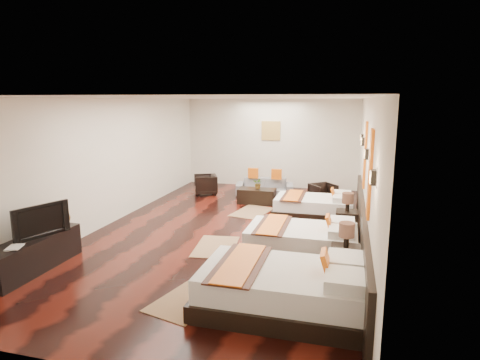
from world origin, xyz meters
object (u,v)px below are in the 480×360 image
(bed_near, at_px, (286,289))
(table_plant, at_px, (258,183))
(bed_mid, at_px, (303,240))
(armchair_right, at_px, (323,194))
(nightstand_b, at_px, (347,220))
(figurine, at_px, (61,216))
(bed_far, at_px, (315,206))
(tv, at_px, (39,220))
(armchair_left, at_px, (206,185))
(book, at_px, (7,248))
(coffee_table, at_px, (257,196))
(sofa, at_px, (265,187))
(tv_console, at_px, (33,254))
(nightstand_a, at_px, (345,259))

(bed_near, xyz_separation_m, table_plant, (-1.60, 5.51, 0.24))
(bed_mid, relative_size, armchair_right, 3.31)
(bed_mid, distance_m, nightstand_b, 1.58)
(bed_near, height_order, figurine, figurine)
(bed_far, distance_m, tv, 5.97)
(bed_near, height_order, armchair_left, bed_near)
(tv, height_order, book, tv)
(coffee_table, bearing_deg, sofa, 90.00)
(bed_near, relative_size, sofa, 1.38)
(bed_mid, bearing_deg, armchair_right, 88.44)
(nightstand_b, distance_m, sofa, 3.89)
(tv_console, distance_m, armchair_left, 5.97)
(figurine, distance_m, sofa, 6.17)
(bed_near, relative_size, coffee_table, 2.29)
(nightstand_b, relative_size, tv, 0.93)
(nightstand_a, height_order, armchair_left, nightstand_a)
(bed_mid, xyz_separation_m, tv_console, (-4.20, -1.85, 0.01))
(book, bearing_deg, bed_far, 49.30)
(tv, bearing_deg, sofa, -2.34)
(book, distance_m, figurine, 1.21)
(sofa, bearing_deg, tv_console, -121.78)
(tv, bearing_deg, bed_far, -24.39)
(armchair_right, bearing_deg, bed_far, -133.49)
(bed_far, height_order, nightstand_b, nightstand_b)
(bed_far, height_order, tv, tv)
(nightstand_a, relative_size, book, 3.25)
(tv_console, relative_size, tv, 1.90)
(coffee_table, bearing_deg, table_plant, 61.87)
(table_plant, bearing_deg, armchair_left, 161.01)
(tv_console, distance_m, figurine, 0.84)
(tv_console, height_order, tv, tv)
(figurine, relative_size, coffee_table, 0.34)
(armchair_left, bearing_deg, bed_mid, 14.81)
(bed_near, relative_size, tv_console, 1.27)
(bed_mid, bearing_deg, nightstand_a, -47.62)
(bed_mid, relative_size, figurine, 5.92)
(bed_near, xyz_separation_m, figurine, (-4.20, 0.92, 0.42))
(bed_near, bearing_deg, table_plant, 106.21)
(bed_far, bearing_deg, book, -130.70)
(nightstand_a, xyz_separation_m, tv, (-4.89, -0.89, 0.51))
(bed_near, relative_size, tv, 2.41)
(bed_near, distance_m, coffee_table, 5.70)
(bed_near, bearing_deg, armchair_right, 89.02)
(bed_near, distance_m, book, 4.22)
(bed_far, distance_m, book, 6.44)
(figurine, relative_size, table_plant, 1.20)
(bed_near, height_order, armchair_right, bed_near)
(tv_console, xyz_separation_m, tv, (0.05, 0.14, 0.55))
(tv_console, distance_m, book, 0.57)
(armchair_left, height_order, coffee_table, armchair_left)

